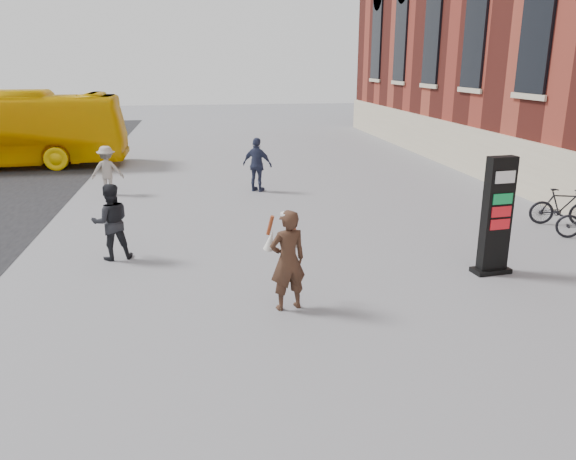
{
  "coord_description": "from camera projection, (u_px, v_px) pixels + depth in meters",
  "views": [
    {
      "loc": [
        -0.87,
        -8.72,
        4.21
      ],
      "look_at": [
        0.72,
        1.32,
        1.15
      ],
      "focal_mm": 35.0,
      "sensor_mm": 36.0,
      "label": 1
    }
  ],
  "objects": [
    {
      "name": "info_pylon",
      "position": [
        497.0,
        216.0,
        11.31
      ],
      "size": [
        0.82,
        0.47,
        2.43
      ],
      "rotation": [
        0.0,
        0.0,
        0.11
      ],
      "color": "black",
      "rests_on": "ground"
    },
    {
      "name": "bike_7",
      "position": [
        562.0,
        207.0,
        14.92
      ],
      "size": [
        1.7,
        0.96,
        0.99
      ],
      "primitive_type": "imported",
      "rotation": [
        0.0,
        0.0,
        1.25
      ],
      "color": "black",
      "rests_on": "ground"
    },
    {
      "name": "pedestrian_c",
      "position": [
        257.0,
        165.0,
        18.7
      ],
      "size": [
        1.12,
        0.94,
        1.8
      ],
      "primitive_type": "imported",
      "rotation": [
        0.0,
        0.0,
        2.56
      ],
      "color": "#2B324D",
      "rests_on": "ground"
    },
    {
      "name": "pedestrian_b",
      "position": [
        107.0,
        170.0,
        18.33
      ],
      "size": [
        1.04,
        0.62,
        1.59
      ],
      "primitive_type": "imported",
      "rotation": [
        0.0,
        0.0,
        3.11
      ],
      "color": "#9E9388",
      "rests_on": "ground"
    },
    {
      "name": "pedestrian_a",
      "position": [
        111.0,
        222.0,
        12.24
      ],
      "size": [
        0.95,
        0.81,
        1.69
      ],
      "primitive_type": "imported",
      "rotation": [
        0.0,
        0.0,
        3.37
      ],
      "color": "black",
      "rests_on": "ground"
    },
    {
      "name": "woman",
      "position": [
        287.0,
        259.0,
        9.72
      ],
      "size": [
        0.79,
        0.75,
        1.81
      ],
      "rotation": [
        0.0,
        0.0,
        3.39
      ],
      "color": "#42291B",
      "rests_on": "ground"
    },
    {
      "name": "ground",
      "position": [
        259.0,
        318.0,
        9.59
      ],
      "size": [
        100.0,
        100.0,
        0.0
      ],
      "primitive_type": "plane",
      "color": "#9E9EA3"
    }
  ]
}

